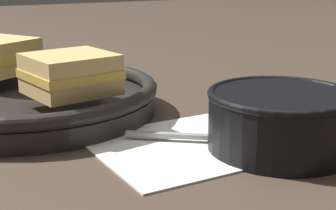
{
  "coord_description": "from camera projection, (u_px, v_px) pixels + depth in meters",
  "views": [
    {
      "loc": [
        -0.26,
        -0.45,
        0.19
      ],
      "look_at": [
        -0.0,
        0.05,
        0.03
      ],
      "focal_mm": 55.0,
      "sensor_mm": 36.0,
      "label": 1
    }
  ],
  "objects": [
    {
      "name": "ground_plane",
      "position": [
        190.0,
        146.0,
        0.55
      ],
      "size": [
        4.0,
        4.0,
        0.0
      ],
      "primitive_type": "plane",
      "color": "#47382D"
    },
    {
      "name": "napkin",
      "position": [
        193.0,
        145.0,
        0.54
      ],
      "size": [
        0.21,
        0.18,
        0.0
      ],
      "color": "white",
      "rests_on": "ground_plane"
    },
    {
      "name": "soup_bowl",
      "position": [
        281.0,
        117.0,
        0.52
      ],
      "size": [
        0.15,
        0.15,
        0.06
      ],
      "color": "black",
      "rests_on": "ground_plane"
    },
    {
      "name": "spoon",
      "position": [
        228.0,
        138.0,
        0.55
      ],
      "size": [
        0.14,
        0.11,
        0.01
      ],
      "rotation": [
        0.0,
        0.0,
        -0.61
      ],
      "color": "#9E9EA3",
      "rests_on": "napkin"
    },
    {
      "name": "skillet",
      "position": [
        33.0,
        98.0,
        0.66
      ],
      "size": [
        0.32,
        0.32,
        0.04
      ],
      "color": "black",
      "rests_on": "ground_plane"
    },
    {
      "name": "sandwich_near_left",
      "position": [
        70.0,
        74.0,
        0.59
      ],
      "size": [
        0.11,
        0.1,
        0.05
      ],
      "rotation": [
        0.0,
        0.0,
        6.46
      ],
      "color": "#DBB26B",
      "rests_on": "skillet"
    }
  ]
}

